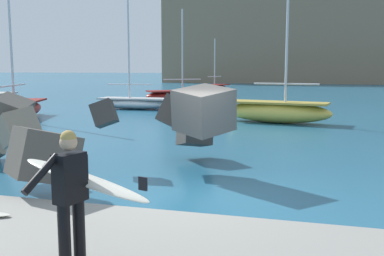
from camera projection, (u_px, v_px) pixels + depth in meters
name	position (u px, v px, depth m)	size (l,w,h in m)	color
ground_plane	(194.00, 195.00, 9.62)	(400.00, 400.00, 0.00)	#235B7A
breakwater_jetty	(257.00, 135.00, 9.83)	(31.52, 6.43, 2.46)	#4C4944
surfer_with_board	(75.00, 188.00, 5.44)	(2.11, 1.41, 1.78)	black
boat_near_left	(17.00, 110.00, 23.44)	(3.72, 6.58, 7.80)	maroon
boat_mid_right	(178.00, 95.00, 36.39)	(5.60, 4.79, 7.40)	maroon
boat_far_left	(277.00, 111.00, 22.13)	(5.58, 2.49, 6.66)	#EAC64C
boat_far_centre	(135.00, 102.00, 29.50)	(5.27, 1.81, 7.80)	white
boat_far_right	(213.00, 88.00, 49.72)	(3.58, 5.30, 5.93)	maroon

